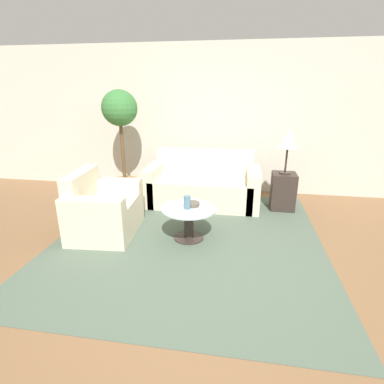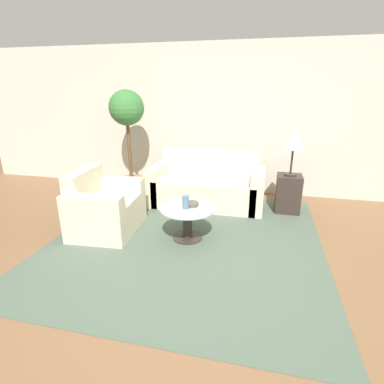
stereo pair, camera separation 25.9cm
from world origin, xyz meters
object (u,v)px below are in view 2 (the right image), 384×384
at_px(potted_plant, 128,128).
at_px(vase, 186,202).
at_px(coffee_table, 187,219).
at_px(table_lamp, 294,141).
at_px(armchair, 103,209).
at_px(sofa_main, 207,186).
at_px(bowl, 192,204).

relative_size(potted_plant, vase, 10.98).
height_order(coffee_table, table_lamp, table_lamp).
bearing_deg(vase, potted_plant, 133.86).
bearing_deg(table_lamp, coffee_table, -135.89).
distance_m(coffee_table, table_lamp, 1.99).
relative_size(table_lamp, potted_plant, 0.37).
distance_m(armchair, table_lamp, 2.90).
height_order(armchair, potted_plant, potted_plant).
xyz_separation_m(coffee_table, vase, (-0.02, -0.03, 0.23)).
bearing_deg(coffee_table, sofa_main, 89.78).
xyz_separation_m(sofa_main, armchair, (-1.18, -1.33, 0.00)).
xyz_separation_m(sofa_main, vase, (-0.02, -1.35, 0.22)).
distance_m(sofa_main, bowl, 1.26).
relative_size(coffee_table, table_lamp, 1.03).
xyz_separation_m(table_lamp, potted_plant, (-2.70, 0.16, 0.10)).
relative_size(armchair, vase, 6.28).
xyz_separation_m(table_lamp, bowl, (-1.26, -1.18, -0.66)).
xyz_separation_m(table_lamp, vase, (-1.32, -1.29, -0.60)).
bearing_deg(armchair, potted_plant, 4.70).
distance_m(sofa_main, potted_plant, 1.68).
xyz_separation_m(armchair, potted_plant, (-0.23, 1.42, 0.92)).
height_order(armchair, table_lamp, table_lamp).
height_order(sofa_main, potted_plant, potted_plant).
xyz_separation_m(sofa_main, coffee_table, (-0.01, -1.33, -0.02)).
xyz_separation_m(armchair, table_lamp, (2.48, 1.26, 0.81)).
relative_size(potted_plant, bowl, 10.61).
height_order(coffee_table, vase, vase).
distance_m(sofa_main, armchair, 1.78).
relative_size(sofa_main, armchair, 1.76).
bearing_deg(sofa_main, armchair, -131.62).
bearing_deg(armchair, coffee_table, -94.34).
xyz_separation_m(coffee_table, table_lamp, (1.30, 1.26, 0.83)).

